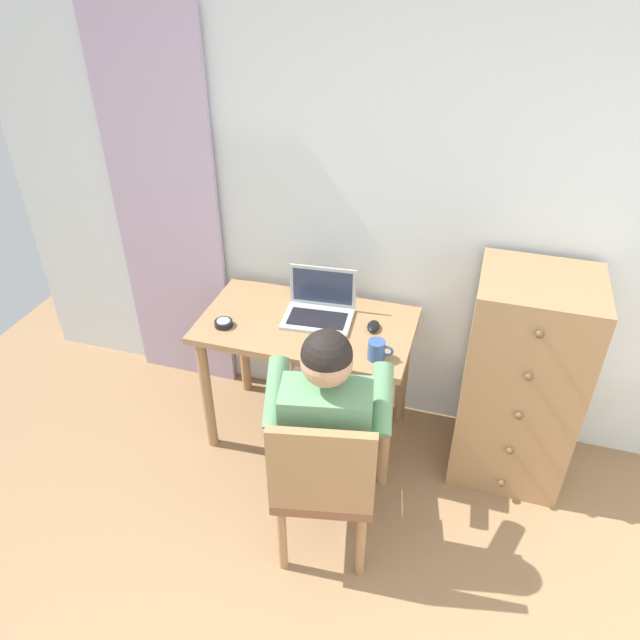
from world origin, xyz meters
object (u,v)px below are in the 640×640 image
(desk_clock, at_px, (224,323))
(coffee_mug, at_px, (377,350))
(dresser, at_px, (520,381))
(laptop, at_px, (319,308))
(desk, at_px, (307,342))
(computer_mouse, at_px, (373,326))
(chair, at_px, (323,480))
(person_seated, at_px, (328,418))

(desk_clock, bearing_deg, coffee_mug, -2.91)
(dresser, height_order, laptop, dresser)
(desk, xyz_separation_m, dresser, (1.06, 0.07, -0.06))
(computer_mouse, bearing_deg, coffee_mug, -77.68)
(coffee_mug, bearing_deg, laptop, 143.61)
(dresser, xyz_separation_m, laptop, (-1.02, 0.00, 0.23))
(dresser, distance_m, computer_mouse, 0.76)
(chair, bearing_deg, laptop, 107.90)
(chair, relative_size, laptop, 2.42)
(person_seated, xyz_separation_m, computer_mouse, (0.06, 0.59, 0.09))
(chair, xyz_separation_m, coffee_mug, (0.09, 0.54, 0.31))
(chair, distance_m, computer_mouse, 0.82)
(computer_mouse, distance_m, coffee_mug, 0.24)
(desk_clock, bearing_deg, computer_mouse, 14.61)
(desk, distance_m, laptop, 0.19)
(desk, relative_size, desk_clock, 11.82)
(desk, bearing_deg, coffee_mug, -24.99)
(chair, bearing_deg, dresser, 46.45)
(laptop, distance_m, computer_mouse, 0.29)
(chair, distance_m, desk_clock, 0.94)
(dresser, bearing_deg, laptop, 179.84)
(desk_clock, bearing_deg, dresser, 8.54)
(chair, distance_m, coffee_mug, 0.63)
(desk, xyz_separation_m, desk_clock, (-0.38, -0.15, 0.14))
(dresser, bearing_deg, person_seated, -141.95)
(coffee_mug, bearing_deg, desk, 155.01)
(person_seated, relative_size, coffee_mug, 9.89)
(person_seated, relative_size, laptop, 3.30)
(laptop, height_order, coffee_mug, laptop)
(chair, relative_size, coffee_mug, 7.24)
(laptop, height_order, desk_clock, laptop)
(person_seated, height_order, desk_clock, person_seated)
(desk_clock, height_order, coffee_mug, coffee_mug)
(desk, height_order, desk_clock, desk_clock)
(computer_mouse, relative_size, desk_clock, 1.11)
(desk, height_order, laptop, laptop)
(person_seated, xyz_separation_m, laptop, (-0.23, 0.62, 0.13))
(dresser, xyz_separation_m, coffee_mug, (-0.66, -0.26, 0.23))
(computer_mouse, xyz_separation_m, coffee_mug, (0.07, -0.23, 0.03))
(chair, bearing_deg, desk_clock, 139.81)
(chair, bearing_deg, computer_mouse, 87.90)
(desk, distance_m, chair, 0.80)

